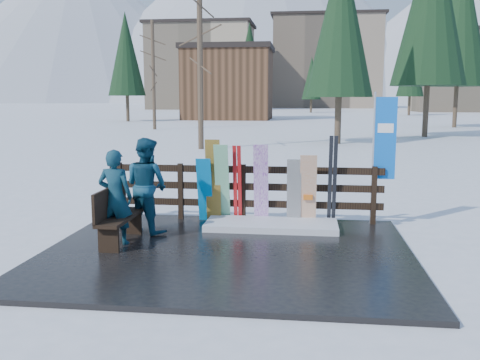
# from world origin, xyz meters

# --- Properties ---
(ground) EXTENTS (700.00, 700.00, 0.00)m
(ground) POSITION_xyz_m (0.00, 0.00, 0.00)
(ground) COLOR white
(ground) RESTS_ON ground
(deck) EXTENTS (6.00, 5.00, 0.08)m
(deck) POSITION_xyz_m (0.00, 0.00, 0.04)
(deck) COLOR black
(deck) RESTS_ON ground
(fence) EXTENTS (5.60, 0.10, 1.15)m
(fence) POSITION_xyz_m (0.00, 2.20, 0.74)
(fence) COLOR black
(fence) RESTS_ON deck
(snow_patch) EXTENTS (2.52, 1.00, 0.12)m
(snow_patch) POSITION_xyz_m (0.62, 1.60, 0.14)
(snow_patch) COLOR white
(snow_patch) RESTS_ON deck
(bench) EXTENTS (0.41, 1.50, 0.97)m
(bench) POSITION_xyz_m (-1.97, 0.24, 0.60)
(bench) COLOR black
(bench) RESTS_ON deck
(snowboard_0) EXTENTS (0.29, 0.35, 1.30)m
(snowboard_0) POSITION_xyz_m (-0.75, 1.98, 0.73)
(snowboard_0) COLOR #0277C1
(snowboard_0) RESTS_ON deck
(snowboard_1) EXTENTS (0.28, 0.41, 1.58)m
(snowboard_1) POSITION_xyz_m (-0.40, 1.98, 0.87)
(snowboard_1) COLOR silver
(snowboard_1) RESTS_ON deck
(snowboard_2) EXTENTS (0.29, 0.20, 1.67)m
(snowboard_2) POSITION_xyz_m (-0.58, 1.98, 0.92)
(snowboard_2) COLOR gold
(snowboard_2) RESTS_ON deck
(snowboard_3) EXTENTS (0.28, 0.36, 1.59)m
(snowboard_3) POSITION_xyz_m (0.38, 1.98, 0.88)
(snowboard_3) COLOR white
(snowboard_3) RESTS_ON deck
(snowboard_4) EXTENTS (0.28, 0.24, 1.31)m
(snowboard_4) POSITION_xyz_m (1.03, 1.98, 0.73)
(snowboard_4) COLOR black
(snowboard_4) RESTS_ON deck
(snowboard_5) EXTENTS (0.32, 0.28, 1.39)m
(snowboard_5) POSITION_xyz_m (1.31, 1.98, 0.78)
(snowboard_5) COLOR silver
(snowboard_5) RESTS_ON deck
(ski_pair_a) EXTENTS (0.16, 0.26, 1.56)m
(ski_pair_a) POSITION_xyz_m (-0.10, 2.05, 0.86)
(ski_pair_a) COLOR #B31617
(ski_pair_a) RESTS_ON deck
(ski_pair_b) EXTENTS (0.17, 0.33, 1.77)m
(ski_pair_b) POSITION_xyz_m (1.78, 2.05, 0.96)
(ski_pair_b) COLOR black
(ski_pair_b) RESTS_ON deck
(rental_flag) EXTENTS (0.45, 0.04, 2.60)m
(rental_flag) POSITION_xyz_m (2.73, 2.25, 1.69)
(rental_flag) COLOR silver
(rental_flag) RESTS_ON deck
(person_front) EXTENTS (0.61, 0.41, 1.63)m
(person_front) POSITION_xyz_m (-1.95, 0.17, 0.90)
(person_front) COLOR #145055
(person_front) RESTS_ON deck
(person_back) EXTENTS (1.07, 0.99, 1.77)m
(person_back) POSITION_xyz_m (-1.66, 1.01, 0.96)
(person_back) COLOR navy
(person_back) RESTS_ON deck
(resort_buildings) EXTENTS (73.00, 87.60, 22.60)m
(resort_buildings) POSITION_xyz_m (1.03, 115.41, 9.81)
(resort_buildings) COLOR tan
(resort_buildings) RESTS_ON ground
(trees) EXTENTS (42.13, 68.76, 14.08)m
(trees) POSITION_xyz_m (4.75, 45.88, 6.05)
(trees) COLOR #382B1E
(trees) RESTS_ON ground
(mountains) EXTENTS (520.00, 260.00, 120.00)m
(mountains) POSITION_xyz_m (-10.50, 328.41, 50.20)
(mountains) COLOR white
(mountains) RESTS_ON ground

